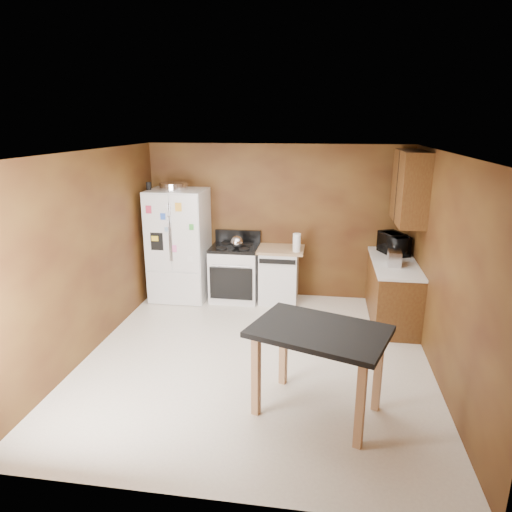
% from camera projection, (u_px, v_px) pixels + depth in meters
% --- Properties ---
extents(floor, '(4.50, 4.50, 0.00)m').
position_uv_depth(floor, '(256.00, 358.00, 5.67)').
color(floor, white).
rests_on(floor, ground).
extents(ceiling, '(4.50, 4.50, 0.00)m').
position_uv_depth(ceiling, '(256.00, 153.00, 4.97)').
color(ceiling, white).
rests_on(ceiling, ground).
extents(wall_back, '(4.20, 0.00, 4.20)m').
position_uv_depth(wall_back, '(277.00, 222.00, 7.46)').
color(wall_back, brown).
rests_on(wall_back, ground).
extents(wall_front, '(4.20, 0.00, 4.20)m').
position_uv_depth(wall_front, '(209.00, 356.00, 3.19)').
color(wall_front, brown).
rests_on(wall_front, ground).
extents(wall_left, '(0.00, 4.50, 4.50)m').
position_uv_depth(wall_left, '(88.00, 255.00, 5.62)').
color(wall_left, brown).
rests_on(wall_left, ground).
extents(wall_right, '(0.00, 4.50, 4.50)m').
position_uv_depth(wall_right, '(444.00, 270.00, 5.02)').
color(wall_right, brown).
rests_on(wall_right, ground).
extents(roasting_pan, '(0.44, 0.44, 0.11)m').
position_uv_depth(roasting_pan, '(174.00, 186.00, 7.14)').
color(roasting_pan, silver).
rests_on(roasting_pan, refrigerator).
extents(pen_cup, '(0.08, 0.08, 0.12)m').
position_uv_depth(pen_cup, '(149.00, 186.00, 7.14)').
color(pen_cup, black).
rests_on(pen_cup, refrigerator).
extents(kettle, '(0.20, 0.20, 0.20)m').
position_uv_depth(kettle, '(237.00, 242.00, 7.20)').
color(kettle, silver).
rests_on(kettle, gas_range).
extents(paper_towel, '(0.15, 0.15, 0.28)m').
position_uv_depth(paper_towel, '(297.00, 243.00, 7.04)').
color(paper_towel, white).
rests_on(paper_towel, dishwasher).
extents(green_canister, '(0.12, 0.12, 0.11)m').
position_uv_depth(green_canister, '(296.00, 244.00, 7.27)').
color(green_canister, '#41AB63').
rests_on(green_canister, dishwasher).
extents(toaster, '(0.19, 0.30, 0.21)m').
position_uv_depth(toaster, '(394.00, 258.00, 6.34)').
color(toaster, silver).
rests_on(toaster, right_cabinets).
extents(microwave, '(0.54, 0.62, 0.29)m').
position_uv_depth(microwave, '(394.00, 245.00, 6.88)').
color(microwave, black).
rests_on(microwave, right_cabinets).
extents(refrigerator, '(0.90, 0.80, 1.80)m').
position_uv_depth(refrigerator, '(179.00, 245.00, 7.41)').
color(refrigerator, white).
rests_on(refrigerator, ground).
extents(gas_range, '(0.76, 0.68, 1.10)m').
position_uv_depth(gas_range, '(235.00, 272.00, 7.46)').
color(gas_range, white).
rests_on(gas_range, ground).
extents(dishwasher, '(0.78, 0.63, 0.89)m').
position_uv_depth(dishwasher, '(279.00, 274.00, 7.38)').
color(dishwasher, white).
rests_on(dishwasher, ground).
extents(right_cabinets, '(0.63, 1.58, 2.45)m').
position_uv_depth(right_cabinets, '(398.00, 260.00, 6.56)').
color(right_cabinets, brown).
rests_on(right_cabinets, ground).
extents(island, '(1.48, 1.22, 0.91)m').
position_uv_depth(island, '(319.00, 342.00, 4.41)').
color(island, black).
rests_on(island, ground).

